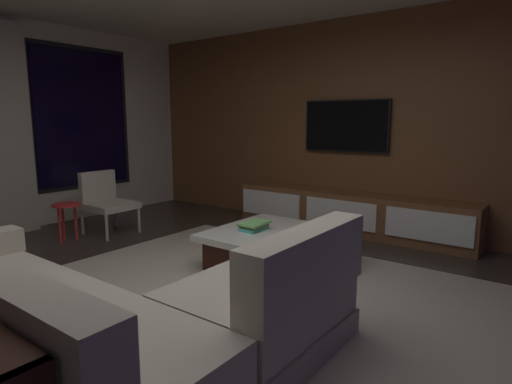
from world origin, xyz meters
name	(u,v)px	position (x,y,z in m)	size (l,w,h in m)	color
floor	(201,311)	(0.00, 0.00, 0.00)	(9.20, 9.20, 0.00)	#332B26
media_wall	(368,126)	(3.06, 0.00, 1.35)	(0.12, 7.80, 2.70)	brown
area_rug	(241,298)	(0.35, -0.10, 0.01)	(3.20, 3.80, 0.01)	#ADA391
sectional_couch	(99,322)	(-0.90, -0.07, 0.29)	(1.98, 2.50, 0.82)	#A49C8C
coffee_table	(275,249)	(1.14, 0.10, 0.19)	(1.16, 1.16, 0.36)	#351912
book_stack_on_coffee_table	(254,226)	(1.06, 0.30, 0.40)	(0.30, 0.21, 0.08)	#48C7B7
accent_chair_near_window	(106,199)	(0.93, 2.57, 0.43)	(0.55, 0.57, 0.78)	#B2ADA0
side_stool	(66,211)	(0.40, 2.56, 0.37)	(0.32, 0.32, 0.46)	red
media_console	(351,214)	(2.77, 0.05, 0.25)	(0.46, 3.10, 0.52)	brown
mounted_tv	(346,126)	(2.95, 0.25, 1.35)	(0.05, 1.15, 0.66)	black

